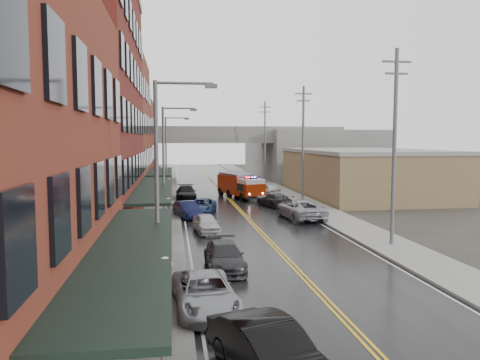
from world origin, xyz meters
TOP-DOWN VIEW (x-y plane):
  - road at (0.00, 30.00)m, footprint 11.00×160.00m
  - sidewalk_left at (-7.30, 30.00)m, footprint 3.00×160.00m
  - sidewalk_right at (7.30, 30.00)m, footprint 3.00×160.00m
  - curb_left at (-5.65, 30.00)m, footprint 0.30×160.00m
  - curb_right at (5.65, 30.00)m, footprint 0.30×160.00m
  - brick_building_b at (-13.30, 23.00)m, footprint 9.00×20.00m
  - brick_building_c at (-13.30, 40.50)m, footprint 9.00×15.00m
  - brick_building_far at (-13.30, 58.00)m, footprint 9.00×20.00m
  - tan_building at (16.00, 40.00)m, footprint 14.00×22.00m
  - right_far_block at (18.00, 70.00)m, footprint 18.00×30.00m
  - awning_0 at (-7.49, 4.00)m, footprint 2.60×16.00m
  - awning_1 at (-7.49, 23.00)m, footprint 2.60×18.00m
  - awning_2 at (-7.49, 40.50)m, footprint 2.60×13.00m
  - globe_lamp_0 at (-6.40, 2.00)m, footprint 0.44×0.44m
  - globe_lamp_1 at (-6.40, 16.00)m, footprint 0.44×0.44m
  - globe_lamp_2 at (-6.40, 30.00)m, footprint 0.44×0.44m
  - street_lamp_0 at (-6.55, 8.00)m, footprint 2.64×0.22m
  - street_lamp_1 at (-6.55, 24.00)m, footprint 2.64×0.22m
  - street_lamp_2 at (-6.55, 40.00)m, footprint 2.64×0.22m
  - utility_pole_0 at (7.20, 15.00)m, footprint 1.80×0.24m
  - utility_pole_1 at (7.20, 35.00)m, footprint 1.80×0.24m
  - utility_pole_2 at (7.20, 55.00)m, footprint 1.80×0.24m
  - overpass at (0.00, 62.00)m, footprint 40.00×10.00m
  - fire_truck at (1.38, 39.64)m, footprint 4.71×7.86m
  - parked_car_left_1 at (-3.60, 0.30)m, footprint 3.17×5.16m
  - parked_car_left_2 at (-4.96, 5.80)m, footprint 2.63×5.13m
  - parked_car_left_3 at (-3.60, 11.30)m, footprint 1.91×4.66m
  - parked_car_left_4 at (-3.83, 20.83)m, footprint 1.99×4.06m
  - parked_car_left_5 at (-4.95, 27.20)m, footprint 2.56×4.47m
  - parked_car_left_6 at (-3.60, 29.28)m, footprint 3.14×5.14m
  - parked_car_left_7 at (-4.71, 38.99)m, footprint 2.20×5.31m
  - parked_car_right_0 at (4.28, 25.29)m, footprint 3.26×6.18m
  - parked_car_right_1 at (3.72, 32.49)m, footprint 3.04×4.96m
  - parked_car_right_2 at (5.00, 41.80)m, footprint 2.62×4.28m
  - parked_car_right_3 at (3.60, 52.20)m, footprint 2.54×5.07m

SIDE VIEW (x-z plane):
  - road at x=0.00m, z-range 0.00..0.02m
  - sidewalk_left at x=-7.30m, z-range 0.00..0.15m
  - sidewalk_right at x=7.30m, z-range 0.00..0.15m
  - curb_left at x=-5.65m, z-range 0.00..0.15m
  - curb_right at x=5.65m, z-range 0.00..0.15m
  - parked_car_left_4 at x=-3.83m, z-range 0.00..1.33m
  - parked_car_left_6 at x=-3.60m, z-range 0.00..1.33m
  - parked_car_right_1 at x=3.72m, z-range 0.00..1.34m
  - parked_car_left_3 at x=-3.60m, z-range 0.00..1.35m
  - parked_car_right_2 at x=5.00m, z-range 0.00..1.36m
  - parked_car_left_2 at x=-4.96m, z-range 0.00..1.38m
  - parked_car_left_5 at x=-4.95m, z-range 0.00..1.39m
  - parked_car_left_7 at x=-4.71m, z-range 0.00..1.54m
  - parked_car_right_3 at x=3.60m, z-range 0.00..1.60m
  - parked_car_left_1 at x=-3.60m, z-range 0.00..1.61m
  - parked_car_right_0 at x=4.28m, z-range 0.00..1.66m
  - fire_truck at x=1.38m, z-range 0.11..2.85m
  - globe_lamp_0 at x=-6.40m, z-range 0.75..3.87m
  - globe_lamp_1 at x=-6.40m, z-range 0.75..3.87m
  - globe_lamp_2 at x=-6.40m, z-range 0.75..3.87m
  - tan_building at x=16.00m, z-range 0.00..5.00m
  - awning_2 at x=-7.49m, z-range 1.44..4.53m
  - awning_0 at x=-7.49m, z-range 1.44..4.53m
  - awning_1 at x=-7.49m, z-range 1.44..4.53m
  - right_far_block at x=18.00m, z-range 0.00..8.00m
  - street_lamp_0 at x=-6.55m, z-range 0.69..9.69m
  - street_lamp_1 at x=-6.55m, z-range 0.69..9.69m
  - street_lamp_2 at x=-6.55m, z-range 0.69..9.69m
  - overpass at x=0.00m, z-range 2.24..9.74m
  - brick_building_far at x=-13.30m, z-range 0.00..12.00m
  - utility_pole_0 at x=7.20m, z-range 0.31..12.31m
  - utility_pole_1 at x=7.20m, z-range 0.31..12.31m
  - utility_pole_2 at x=7.20m, z-range 0.31..12.31m
  - brick_building_c at x=-13.30m, z-range 0.00..15.00m
  - brick_building_b at x=-13.30m, z-range 0.00..18.00m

